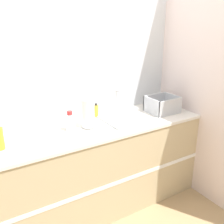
# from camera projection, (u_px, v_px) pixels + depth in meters

# --- Properties ---
(ground_plane) EXTENTS (12.00, 12.00, 0.00)m
(ground_plane) POSITION_uv_depth(u_px,v_px,m) (117.00, 221.00, 2.61)
(ground_plane) COLOR tan
(wall_back) EXTENTS (4.50, 0.06, 2.60)m
(wall_back) POSITION_uv_depth(u_px,v_px,m) (83.00, 80.00, 2.72)
(wall_back) COLOR silver
(wall_back) RESTS_ON ground_plane
(wall_right) EXTENTS (0.06, 2.64, 2.60)m
(wall_right) POSITION_uv_depth(u_px,v_px,m) (183.00, 75.00, 2.97)
(wall_right) COLOR silver
(wall_right) RESTS_ON ground_plane
(counter_cabinet) EXTENTS (2.13, 0.67, 0.92)m
(counter_cabinet) POSITION_uv_depth(u_px,v_px,m) (101.00, 166.00, 2.71)
(counter_cabinet) COLOR tan
(counter_cabinet) RESTS_ON ground_plane
(sink) EXTENTS (0.45, 0.42, 0.28)m
(sink) POSITION_uv_depth(u_px,v_px,m) (126.00, 118.00, 2.69)
(sink) COLOR silver
(sink) RESTS_ON counter_cabinet
(paper_towel_roll) EXTENTS (0.12, 0.12, 0.28)m
(paper_towel_roll) POSITION_uv_depth(u_px,v_px,m) (88.00, 113.00, 2.45)
(paper_towel_roll) COLOR #4C4C51
(paper_towel_roll) RESTS_ON counter_cabinet
(dish_rack) EXTENTS (0.32, 0.27, 0.18)m
(dish_rack) POSITION_uv_depth(u_px,v_px,m) (162.00, 106.00, 2.90)
(dish_rack) COLOR #B7BABF
(dish_rack) RESTS_ON counter_cabinet
(bottle_white_spray) EXTENTS (0.09, 0.09, 0.19)m
(bottle_white_spray) POSITION_uv_depth(u_px,v_px,m) (70.00, 122.00, 2.40)
(bottle_white_spray) COLOR white
(bottle_white_spray) RESTS_ON counter_cabinet
(soap_dispenser) EXTENTS (0.05, 0.05, 0.15)m
(soap_dispenser) POSITION_uv_depth(u_px,v_px,m) (96.00, 111.00, 2.75)
(soap_dispenser) COLOR gold
(soap_dispenser) RESTS_ON counter_cabinet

